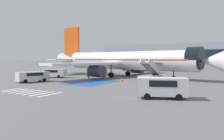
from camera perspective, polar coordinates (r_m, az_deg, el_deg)
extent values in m
plane|color=slate|center=(46.39, 2.36, -1.86)|extent=(600.00, 600.00, 0.00)
cube|color=gold|center=(46.39, 3.63, -1.86)|extent=(73.61, 10.53, 0.01)
cube|color=#2856A8|center=(36.24, -5.00, -3.25)|extent=(6.11, 10.09, 0.01)
cube|color=silver|center=(30.70, -25.15, -4.68)|extent=(0.44, 3.60, 0.01)
cube|color=silver|center=(29.72, -23.85, -4.90)|extent=(0.44, 3.60, 0.01)
cube|color=silver|center=(28.76, -22.46, -5.13)|extent=(0.44, 3.60, 0.01)
cube|color=silver|center=(27.81, -20.97, -5.37)|extent=(0.44, 3.60, 0.01)
cube|color=silver|center=(26.89, -19.37, -5.63)|extent=(0.44, 3.60, 0.01)
cube|color=silver|center=(25.99, -17.67, -5.90)|extent=(0.44, 3.60, 0.01)
cube|color=silver|center=(25.12, -15.84, -6.18)|extent=(0.44, 3.60, 0.01)
cylinder|color=silver|center=(46.22, 3.64, 2.50)|extent=(30.55, 8.06, 3.89)
cone|color=silver|center=(38.96, 24.96, 2.11)|extent=(4.77, 4.37, 3.81)
cone|color=silver|center=(58.50, -11.02, 2.57)|extent=(6.29, 4.51, 3.73)
cylinder|color=black|center=(39.75, 20.88, 2.91)|extent=(2.86, 4.21, 3.93)
cube|color=#DB4C14|center=(46.22, 3.64, 2.74)|extent=(28.16, 7.80, 0.24)
cube|color=silver|center=(55.18, 6.04, 1.98)|extent=(4.67, 16.43, 0.44)
cylinder|color=#38383D|center=(53.22, 6.60, 0.43)|extent=(3.28, 2.70, 2.30)
cube|color=silver|center=(41.74, -6.83, 1.62)|extent=(9.01, 17.08, 0.44)
cylinder|color=#38383D|center=(41.74, -3.97, -0.29)|extent=(3.28, 2.70, 2.30)
cube|color=#DB4C14|center=(57.99, -10.50, 7.19)|extent=(5.44, 1.11, 7.39)
cube|color=silver|center=(59.90, -7.41, 2.80)|extent=(4.33, 6.65, 0.24)
cube|color=silver|center=(55.03, -12.97, 2.73)|extent=(4.33, 6.65, 0.24)
cylinder|color=#38383D|center=(41.12, 15.82, -0.12)|extent=(0.20, 0.20, 2.72)
cylinder|color=black|center=(41.21, 15.79, -2.01)|extent=(0.87, 0.39, 0.84)
cylinder|color=#38383D|center=(49.66, 4.18, 0.49)|extent=(0.24, 0.24, 2.40)
cylinder|color=black|center=(49.73, 4.18, -0.89)|extent=(1.17, 0.75, 1.10)
cylinder|color=#38383D|center=(44.78, -0.24, 0.21)|extent=(0.24, 0.24, 2.40)
cylinder|color=black|center=(44.86, -0.24, -1.32)|extent=(1.17, 0.75, 1.10)
cube|color=#ADB2BA|center=(38.09, 9.98, -1.92)|extent=(2.85, 5.06, 0.70)
cylinder|color=black|center=(40.04, 9.95, -2.18)|extent=(0.32, 0.72, 0.70)
cylinder|color=black|center=(39.18, 12.35, -2.32)|extent=(0.32, 0.72, 0.70)
cylinder|color=black|center=(37.14, 7.46, -2.57)|extent=(0.32, 0.72, 0.70)
cylinder|color=black|center=(36.21, 9.99, -2.74)|extent=(0.32, 0.72, 0.70)
cube|color=#4C4C51|center=(38.00, 10.00, 0.21)|extent=(1.99, 4.31, 2.28)
cube|color=#4C4C51|center=(39.97, 11.58, 1.86)|extent=(1.79, 1.32, 0.12)
cube|color=silver|center=(38.35, 8.99, 0.95)|extent=(0.69, 4.48, 2.98)
cube|color=silver|center=(37.61, 11.03, 0.89)|extent=(0.69, 4.48, 2.98)
cube|color=#38383D|center=(70.07, 6.57, 0.44)|extent=(9.52, 3.01, 0.60)
cube|color=silver|center=(72.27, 3.33, 0.93)|extent=(2.22, 2.49, 1.60)
cube|color=black|center=(72.80, 2.62, 1.20)|extent=(0.15, 2.00, 0.70)
cylinder|color=#B7BCC4|center=(69.83, 6.88, 1.66)|extent=(6.60, 2.75, 2.40)
cylinder|color=gold|center=(69.83, 6.88, 1.66)|extent=(0.48, 2.47, 2.45)
cylinder|color=black|center=(71.07, 3.13, 0.25)|extent=(0.97, 0.33, 0.96)
cylinder|color=black|center=(73.12, 4.08, 0.32)|extent=(0.97, 0.33, 0.96)
cylinder|color=black|center=(68.80, 6.50, 0.14)|extent=(0.97, 0.33, 0.96)
cylinder|color=black|center=(70.91, 7.38, 0.22)|extent=(0.97, 0.33, 0.96)
cylinder|color=black|center=(67.64, 8.46, 0.07)|extent=(0.97, 0.33, 0.96)
cylinder|color=black|center=(69.79, 9.30, 0.16)|extent=(0.97, 0.33, 0.96)
cube|color=silver|center=(39.02, -19.98, -1.46)|extent=(3.28, 5.49, 1.41)
cube|color=black|center=(39.00, -19.99, -1.01)|extent=(2.64, 3.27, 0.51)
cylinder|color=black|center=(40.51, -18.35, -2.28)|extent=(0.37, 0.67, 0.64)
cylinder|color=black|center=(38.95, -17.29, -2.47)|extent=(0.37, 0.67, 0.64)
cylinder|color=black|center=(39.31, -22.61, -2.52)|extent=(0.37, 0.67, 0.64)
cylinder|color=black|center=(37.69, -21.70, -2.73)|extent=(0.37, 0.67, 0.64)
cube|color=silver|center=(46.71, -15.10, -0.64)|extent=(5.65, 3.66, 1.45)
cube|color=black|center=(46.69, -15.10, -0.25)|extent=(3.42, 2.87, 0.52)
cylinder|color=black|center=(46.70, -17.38, -1.57)|extent=(0.67, 0.41, 0.64)
cylinder|color=black|center=(48.30, -16.37, -1.40)|extent=(0.67, 0.41, 0.64)
cylinder|color=black|center=(45.25, -13.71, -1.66)|extent=(0.67, 0.41, 0.64)
cylinder|color=black|center=(46.89, -12.79, -1.49)|extent=(0.67, 0.41, 0.64)
cube|color=silver|center=(22.28, 12.94, -4.22)|extent=(5.16, 3.70, 1.75)
cube|color=black|center=(22.23, 12.95, -3.23)|extent=(3.20, 2.90, 0.63)
cylinder|color=black|center=(21.41, 9.17, -6.84)|extent=(0.67, 0.43, 0.64)
cylinder|color=black|center=(23.24, 9.07, -6.06)|extent=(0.67, 0.43, 0.64)
cylinder|color=black|center=(21.68, 17.04, -6.81)|extent=(0.67, 0.43, 0.64)
cylinder|color=black|center=(23.49, 16.32, -6.05)|extent=(0.67, 0.43, 0.64)
cylinder|color=#191E38|center=(45.20, -1.99, -1.49)|extent=(0.14, 0.14, 0.78)
cylinder|color=#191E38|center=(45.30, -1.81, -1.48)|extent=(0.14, 0.14, 0.78)
cube|color=orange|center=(45.20, -1.90, -0.61)|extent=(0.36, 0.47, 0.61)
cube|color=silver|center=(45.20, -1.90, -0.61)|extent=(0.37, 0.48, 0.06)
sphere|color=brown|center=(45.18, -1.90, -0.09)|extent=(0.21, 0.21, 0.21)
cylinder|color=#2D2D33|center=(42.91, -2.31, -1.73)|extent=(0.14, 0.14, 0.79)
cylinder|color=#2D2D33|center=(43.05, -2.44, -1.72)|extent=(0.14, 0.14, 0.79)
cube|color=orange|center=(42.92, -2.38, -0.79)|extent=(0.47, 0.36, 0.62)
cube|color=silver|center=(42.92, -2.38, -0.79)|extent=(0.49, 0.38, 0.06)
sphere|color=brown|center=(42.90, -2.38, -0.23)|extent=(0.21, 0.21, 0.21)
cylinder|color=black|center=(43.82, -6.15, -1.62)|extent=(0.14, 0.14, 0.83)
cylinder|color=black|center=(43.96, -6.04, -1.60)|extent=(0.14, 0.14, 0.83)
cube|color=orange|center=(43.84, -6.10, -0.64)|extent=(0.27, 0.44, 0.66)
cube|color=silver|center=(43.84, -6.10, -0.64)|extent=(0.28, 0.45, 0.06)
sphere|color=beige|center=(43.81, -6.10, -0.06)|extent=(0.23, 0.23, 0.23)
cylinder|color=#191E38|center=(48.08, -6.28, -1.19)|extent=(0.14, 0.14, 0.86)
cylinder|color=#191E38|center=(48.09, -6.48, -1.19)|extent=(0.14, 0.14, 0.86)
cube|color=yellow|center=(48.03, -6.38, -0.28)|extent=(0.47, 0.42, 0.68)
cube|color=silver|center=(48.03, -6.38, -0.28)|extent=(0.48, 0.44, 0.06)
sphere|color=#9E704C|center=(48.01, -6.39, 0.27)|extent=(0.23, 0.23, 0.23)
cone|color=orange|center=(38.12, 2.49, -2.51)|extent=(0.50, 0.50, 0.56)
cylinder|color=white|center=(38.11, 2.49, -2.47)|extent=(0.28, 0.28, 0.07)
cone|color=orange|center=(52.51, -12.94, -0.97)|extent=(0.63, 0.63, 0.70)
cylinder|color=white|center=(52.51, -12.94, -0.93)|extent=(0.35, 0.35, 0.08)
cone|color=orange|center=(48.93, -19.96, -1.45)|extent=(0.51, 0.51, 0.57)
cylinder|color=white|center=(48.93, -19.96, -1.42)|extent=(0.28, 0.28, 0.07)
cube|color=#89939E|center=(103.66, 18.19, 3.60)|extent=(78.17, 12.00, 10.41)
cube|color=#19232D|center=(97.77, 17.43, 3.96)|extent=(75.04, 0.10, 3.64)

